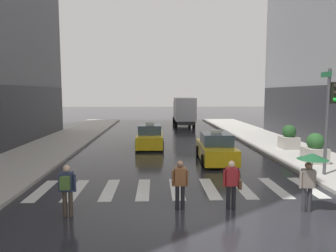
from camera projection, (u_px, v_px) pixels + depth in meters
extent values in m
plane|color=#26262B|center=(184.00, 219.00, 9.44)|extent=(160.00, 160.00, 0.00)
cube|color=silver|center=(42.00, 190.00, 12.19)|extent=(0.50, 2.80, 0.01)
cube|color=silver|center=(76.00, 190.00, 12.25)|extent=(0.50, 2.80, 0.01)
cube|color=silver|center=(110.00, 190.00, 12.31)|extent=(0.50, 2.80, 0.01)
cube|color=silver|center=(143.00, 189.00, 12.36)|extent=(0.50, 2.80, 0.01)
cube|color=silver|center=(177.00, 189.00, 12.42)|extent=(0.50, 2.80, 0.01)
cube|color=silver|center=(210.00, 188.00, 12.47)|extent=(0.50, 2.80, 0.01)
cube|color=silver|center=(242.00, 188.00, 12.53)|extent=(0.50, 2.80, 0.01)
cube|color=silver|center=(275.00, 187.00, 12.59)|extent=(0.50, 2.80, 0.01)
cube|color=silver|center=(307.00, 187.00, 12.64)|extent=(0.50, 2.80, 0.01)
cylinder|color=#47474C|center=(327.00, 122.00, 13.81)|extent=(0.14, 0.14, 4.80)
cube|color=black|center=(333.00, 93.00, 13.68)|extent=(0.30, 0.26, 0.95)
sphere|color=#28231E|center=(336.00, 86.00, 13.51)|extent=(0.17, 0.17, 0.17)
sphere|color=#28231E|center=(335.00, 93.00, 13.54)|extent=(0.17, 0.17, 0.17)
sphere|color=green|center=(335.00, 100.00, 13.57)|extent=(0.17, 0.17, 0.17)
cube|color=#196638|center=(326.00, 74.00, 13.76)|extent=(0.04, 0.84, 0.24)
cube|color=yellow|center=(216.00, 151.00, 17.47)|extent=(1.94, 4.55, 0.84)
cube|color=#384C5B|center=(216.00, 139.00, 17.29)|extent=(1.67, 2.15, 0.64)
cube|color=silver|center=(216.00, 132.00, 17.25)|extent=(0.61, 0.26, 0.18)
cylinder|color=black|center=(198.00, 151.00, 18.83)|extent=(0.24, 0.67, 0.66)
cylinder|color=black|center=(226.00, 151.00, 18.85)|extent=(0.24, 0.67, 0.66)
cylinder|color=black|center=(204.00, 160.00, 16.14)|extent=(0.24, 0.67, 0.66)
cylinder|color=black|center=(236.00, 160.00, 16.16)|extent=(0.24, 0.67, 0.66)
cube|color=#F2EAB2|center=(200.00, 144.00, 19.72)|extent=(0.20, 0.05, 0.14)
cube|color=#F2EAB2|center=(220.00, 144.00, 19.73)|extent=(0.20, 0.05, 0.14)
cube|color=yellow|center=(150.00, 139.00, 22.08)|extent=(1.84, 4.52, 0.84)
cube|color=#384C5B|center=(150.00, 129.00, 21.90)|extent=(1.62, 2.11, 0.64)
cube|color=silver|center=(150.00, 123.00, 21.86)|extent=(0.60, 0.25, 0.18)
cylinder|color=black|center=(139.00, 140.00, 23.41)|extent=(0.23, 0.66, 0.66)
cylinder|color=black|center=(162.00, 140.00, 23.47)|extent=(0.23, 0.66, 0.66)
cylinder|color=black|center=(137.00, 146.00, 20.73)|extent=(0.23, 0.66, 0.66)
cylinder|color=black|center=(162.00, 145.00, 20.79)|extent=(0.23, 0.66, 0.66)
cube|color=#F2EAB2|center=(143.00, 134.00, 24.31)|extent=(0.20, 0.04, 0.14)
cube|color=#F2EAB2|center=(159.00, 134.00, 24.35)|extent=(0.20, 0.04, 0.14)
cube|color=#2D2D2D|center=(184.00, 121.00, 35.87)|extent=(1.86, 6.62, 0.40)
cube|color=silver|center=(182.00, 109.00, 39.01)|extent=(2.12, 1.82, 2.10)
cube|color=#384C5B|center=(181.00, 106.00, 39.89)|extent=(1.89, 0.06, 0.95)
cube|color=silver|center=(185.00, 109.00, 34.82)|extent=(2.24, 4.82, 2.50)
cylinder|color=black|center=(174.00, 120.00, 38.94)|extent=(0.29, 0.90, 0.90)
cylinder|color=black|center=(190.00, 120.00, 39.00)|extent=(0.29, 0.90, 0.90)
cylinder|color=black|center=(176.00, 124.00, 34.42)|extent=(0.29, 0.90, 0.90)
cylinder|color=black|center=(194.00, 124.00, 34.49)|extent=(0.29, 0.90, 0.90)
cylinder|color=#333338|center=(304.00, 200.00, 9.97)|extent=(0.14, 0.14, 0.82)
cylinder|color=#333338|center=(309.00, 199.00, 9.98)|extent=(0.14, 0.14, 0.82)
cube|color=gray|center=(308.00, 178.00, 9.90)|extent=(0.36, 0.24, 0.60)
sphere|color=#9E7051|center=(308.00, 166.00, 9.85)|extent=(0.22, 0.22, 0.22)
cylinder|color=gray|center=(301.00, 180.00, 9.89)|extent=(0.09, 0.09, 0.55)
cylinder|color=gray|center=(315.00, 180.00, 9.91)|extent=(0.09, 0.09, 0.55)
cylinder|color=#4C4C4C|center=(312.00, 169.00, 9.87)|extent=(0.02, 0.02, 1.00)
cone|color=#19512D|center=(313.00, 156.00, 9.83)|extent=(0.96, 0.96, 0.20)
cylinder|color=#473D33|center=(65.00, 204.00, 9.59)|extent=(0.14, 0.14, 0.82)
cylinder|color=#473D33|center=(71.00, 204.00, 9.60)|extent=(0.14, 0.14, 0.82)
cube|color=#2D3856|center=(67.00, 182.00, 9.52)|extent=(0.36, 0.24, 0.60)
sphere|color=beige|center=(67.00, 168.00, 9.48)|extent=(0.22, 0.22, 0.22)
cylinder|color=#2D3856|center=(60.00, 183.00, 9.52)|extent=(0.09, 0.09, 0.55)
cylinder|color=#2D3856|center=(75.00, 183.00, 9.54)|extent=(0.09, 0.09, 0.55)
cube|color=#4C7233|center=(65.00, 183.00, 9.30)|extent=(0.28, 0.18, 0.40)
cylinder|color=black|center=(228.00, 198.00, 10.16)|extent=(0.14, 0.14, 0.82)
cylinder|color=black|center=(234.00, 197.00, 10.17)|extent=(0.14, 0.14, 0.82)
cube|color=maroon|center=(231.00, 177.00, 10.09)|extent=(0.36, 0.24, 0.60)
sphere|color=beige|center=(232.00, 164.00, 10.05)|extent=(0.22, 0.22, 0.22)
cylinder|color=maroon|center=(224.00, 178.00, 10.09)|extent=(0.09, 0.09, 0.55)
cylinder|color=maroon|center=(238.00, 178.00, 10.11)|extent=(0.09, 0.09, 0.55)
cube|color=brown|center=(240.00, 185.00, 10.13)|extent=(0.10, 0.20, 0.28)
cylinder|color=black|center=(177.00, 197.00, 10.17)|extent=(0.14, 0.14, 0.82)
cylinder|color=black|center=(183.00, 197.00, 10.18)|extent=(0.14, 0.14, 0.82)
cube|color=brown|center=(180.00, 177.00, 10.10)|extent=(0.36, 0.24, 0.60)
sphere|color=brown|center=(180.00, 164.00, 10.06)|extent=(0.22, 0.22, 0.22)
cylinder|color=brown|center=(173.00, 178.00, 10.10)|extent=(0.09, 0.09, 0.55)
cylinder|color=brown|center=(187.00, 178.00, 10.12)|extent=(0.09, 0.09, 0.55)
cube|color=#A8A399|center=(315.00, 155.00, 16.43)|extent=(1.10, 1.10, 0.80)
sphere|color=#285628|center=(315.00, 141.00, 16.35)|extent=(0.90, 0.90, 0.90)
cube|color=#A8A399|center=(289.00, 143.00, 20.62)|extent=(1.10, 1.10, 0.80)
sphere|color=#234C23|center=(289.00, 132.00, 20.54)|extent=(0.90, 0.90, 0.90)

